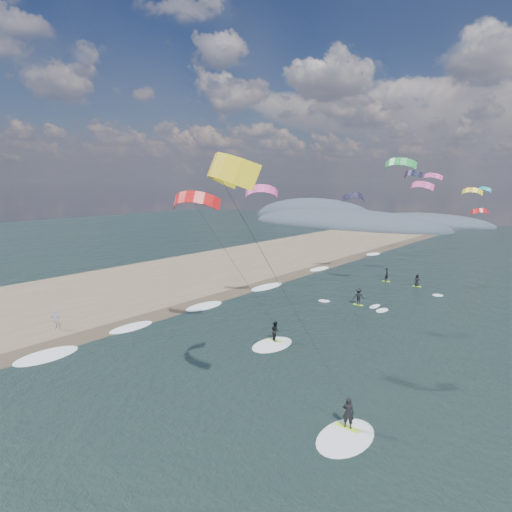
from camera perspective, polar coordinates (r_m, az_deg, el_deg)
The scene contains 10 objects.
ground at distance 30.06m, azimuth -13.84°, elevation -16.64°, with size 260.00×260.00×0.00m, color black.
sand_strip at distance 54.27m, azimuth -20.55°, elevation -4.87°, with size 26.00×240.00×0.00m, color brown.
wet_sand_strip at distance 44.58m, azimuth -12.74°, elevation -7.66°, with size 3.00×240.00×0.00m, color #382D23.
coastal_hills at distance 141.04m, azimuth 11.25°, elevation 4.38°, with size 80.00×41.00×15.00m.
kitesurfer_near_a at distance 19.66m, azimuth -1.79°, elevation 4.30°, with size 7.87×9.36×15.05m.
kitesurfer_near_b at distance 32.96m, azimuth -5.07°, elevation 1.51°, with size 7.11×8.79×13.26m.
far_kitesurfers at distance 52.63m, azimuth 16.08°, elevation -4.07°, with size 5.19×13.47×1.85m.
bg_kite_field at distance 68.37m, azimuth 21.34°, elevation 8.76°, with size 12.09×70.06×8.66m.
shoreline_surf at distance 46.62m, azimuth -7.18°, elevation -6.70°, with size 2.40×79.40×0.11m.
beach_walker at distance 43.32m, azimuth -25.16°, elevation -7.69°, with size 1.04×0.43×1.77m, color silver.
Camera 1 is at (21.93, -15.66, 13.33)m, focal length 30.00 mm.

